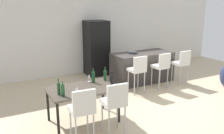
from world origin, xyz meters
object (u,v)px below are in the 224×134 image
at_px(wine_bottle_left, 59,89).
at_px(wine_bottle_far, 112,82).
at_px(wine_glass_right, 89,76).
at_px(dining_chair_far, 115,101).
at_px(wine_glass_end, 77,89).
at_px(potted_plant, 160,55).
at_px(wine_bottle_corner, 63,90).
at_px(dining_table, 83,91).
at_px(bar_chair_left, 138,69).
at_px(bar_chair_middle, 162,65).
at_px(wine_bottle_near, 93,77).
at_px(kitchen_island, 142,67).
at_px(dining_chair_near, 82,108).
at_px(fruit_bowl, 133,53).
at_px(wine_bottle_middle, 105,75).
at_px(refrigerator, 97,48).
at_px(bar_chair_right, 182,62).

distance_m(wine_bottle_left, wine_bottle_far, 1.07).
height_order(wine_bottle_far, wine_glass_right, wine_bottle_far).
xyz_separation_m(dining_chair_far, wine_glass_end, (-0.54, 0.50, 0.17)).
bearing_deg(potted_plant, wine_glass_end, -144.57).
relative_size(wine_bottle_corner, wine_glass_end, 1.64).
height_order(dining_table, wine_glass_end, wine_glass_end).
bearing_deg(bar_chair_left, wine_glass_end, -152.00).
height_order(bar_chair_middle, wine_glass_right, bar_chair_middle).
distance_m(wine_bottle_left, wine_bottle_near, 0.93).
relative_size(kitchen_island, bar_chair_left, 1.78).
bearing_deg(kitchen_island, wine_glass_end, -145.63).
bearing_deg(wine_glass_end, wine_bottle_near, 42.58).
xyz_separation_m(bar_chair_left, wine_bottle_corner, (-2.39, -1.07, 0.16)).
xyz_separation_m(kitchen_island, dining_table, (-2.62, -1.65, 0.21)).
bearing_deg(kitchen_island, dining_chair_near, -140.19).
distance_m(dining_chair_near, fruit_bowl, 3.60).
relative_size(kitchen_island, wine_bottle_middle, 6.20).
distance_m(dining_table, dining_chair_near, 0.86).
height_order(dining_table, dining_chair_near, dining_chair_near).
bearing_deg(bar_chair_left, fruit_bowl, 66.54).
height_order(wine_glass_end, potted_plant, wine_glass_end).
distance_m(refrigerator, fruit_bowl, 1.47).
relative_size(bar_chair_left, wine_glass_right, 6.03).
relative_size(kitchen_island, wine_bottle_corner, 6.57).
bearing_deg(wine_bottle_far, dining_chair_far, -112.83).
bearing_deg(potted_plant, wine_glass_right, -147.06).
height_order(dining_chair_near, wine_bottle_near, wine_bottle_near).
bearing_deg(wine_glass_end, wine_bottle_corner, 164.10).
relative_size(bar_chair_middle, wine_glass_right, 6.03).
height_order(bar_chair_right, potted_plant, bar_chair_right).
height_order(wine_bottle_left, fruit_bowl, wine_bottle_left).
bearing_deg(wine_glass_right, wine_bottle_corner, -143.61).
relative_size(bar_chair_left, wine_bottle_corner, 3.68).
xyz_separation_m(bar_chair_middle, potted_plant, (1.71, 2.18, -0.32)).
xyz_separation_m(dining_table, wine_bottle_far, (0.53, -0.28, 0.20)).
bearing_deg(fruit_bowl, wine_bottle_middle, -138.94).
distance_m(bar_chair_middle, wine_bottle_far, 2.47).
distance_m(kitchen_island, wine_bottle_middle, 2.46).
distance_m(wine_glass_end, refrigerator, 3.85).
relative_size(bar_chair_right, refrigerator, 0.57).
xyz_separation_m(dining_table, wine_bottle_middle, (0.64, 0.25, 0.18)).
bearing_deg(bar_chair_left, kitchen_island, 48.83).
relative_size(bar_chair_right, dining_chair_far, 1.00).
distance_m(wine_bottle_far, wine_bottle_near, 0.54).
height_order(dining_chair_far, wine_bottle_left, wine_bottle_left).
bearing_deg(bar_chair_left, wine_bottle_corner, -155.87).
bearing_deg(wine_bottle_left, wine_bottle_corner, -65.31).
distance_m(dining_table, refrigerator, 3.47).
xyz_separation_m(wine_glass_end, potted_plant, (4.67, 3.32, -0.48)).
relative_size(wine_glass_end, potted_plant, 0.27).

